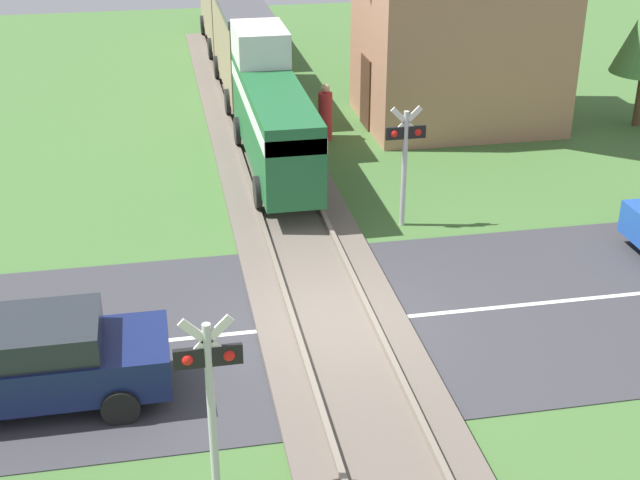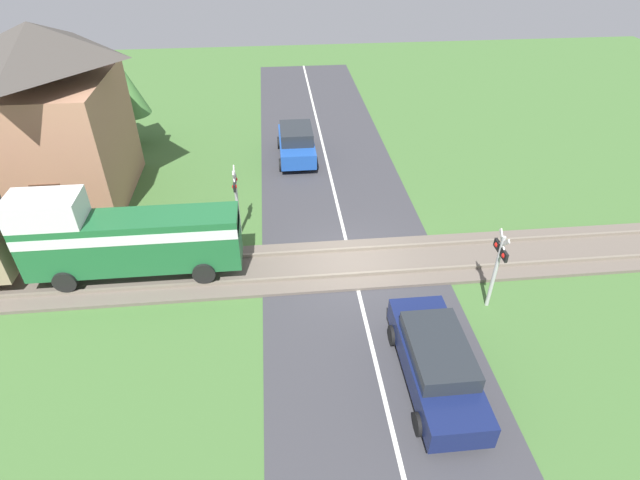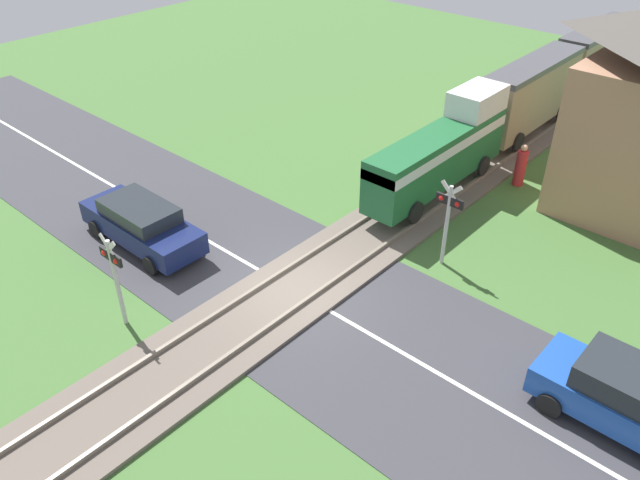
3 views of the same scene
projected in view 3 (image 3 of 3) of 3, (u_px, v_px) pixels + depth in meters
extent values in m
plane|color=#426B33|center=(294.00, 291.00, 18.15)|extent=(60.00, 60.00, 0.00)
cube|color=#38383D|center=(294.00, 290.00, 18.15)|extent=(48.00, 6.40, 0.02)
cube|color=silver|center=(294.00, 290.00, 18.14)|extent=(48.00, 0.12, 0.00)
cube|color=#665B51|center=(294.00, 289.00, 18.12)|extent=(2.80, 48.00, 0.12)
cube|color=slate|center=(276.00, 276.00, 18.45)|extent=(0.10, 48.00, 0.12)
cube|color=slate|center=(312.00, 296.00, 17.66)|extent=(0.10, 48.00, 0.12)
cube|color=#1E6033|center=(437.00, 157.00, 21.81)|extent=(1.35, 6.97, 1.90)
cube|color=silver|center=(439.00, 144.00, 21.52)|extent=(1.37, 6.97, 0.36)
cube|color=silver|center=(477.00, 100.00, 22.49)|extent=(1.35, 2.23, 0.90)
cylinder|color=black|center=(381.00, 198.00, 21.36)|extent=(0.14, 0.76, 0.76)
cylinder|color=black|center=(416.00, 213.00, 20.57)|extent=(0.14, 0.76, 0.76)
cylinder|color=black|center=(450.00, 155.00, 24.12)|extent=(0.14, 0.76, 0.76)
cylinder|color=black|center=(483.00, 166.00, 23.33)|extent=(0.14, 0.76, 0.76)
cube|color=#998466|center=(531.00, 95.00, 26.05)|extent=(1.35, 6.40, 2.40)
cube|color=#47474C|center=(537.00, 64.00, 25.31)|extent=(1.41, 6.40, 0.24)
cylinder|color=black|center=(486.00, 132.00, 25.85)|extent=(0.14, 0.76, 0.76)
cylinder|color=black|center=(518.00, 142.00, 25.06)|extent=(0.14, 0.76, 0.76)
cylinder|color=black|center=(531.00, 104.00, 28.39)|extent=(0.14, 0.76, 0.76)
cylinder|color=black|center=(562.00, 112.00, 27.60)|extent=(0.14, 0.76, 0.76)
cube|color=#998466|center=(594.00, 57.00, 30.26)|extent=(1.35, 6.40, 2.40)
cube|color=#47474C|center=(601.00, 29.00, 29.52)|extent=(1.41, 6.40, 0.24)
cylinder|color=black|center=(557.00, 88.00, 30.06)|extent=(0.14, 0.76, 0.76)
cylinder|color=black|center=(586.00, 95.00, 29.27)|extent=(0.14, 0.76, 0.76)
cylinder|color=black|center=(590.00, 67.00, 32.60)|extent=(0.14, 0.76, 0.76)
cylinder|color=black|center=(618.00, 73.00, 31.81)|extent=(0.14, 0.76, 0.76)
cube|color=#141E4C|center=(142.00, 227.00, 19.79)|extent=(4.59, 1.62, 0.72)
cube|color=#23282D|center=(139.00, 211.00, 19.46)|extent=(2.52, 1.49, 0.47)
cylinder|color=black|center=(193.00, 243.00, 19.68)|extent=(0.60, 0.18, 0.60)
cylinder|color=black|center=(151.00, 266.00, 18.67)|extent=(0.60, 0.18, 0.60)
cylinder|color=black|center=(138.00, 210.00, 21.32)|extent=(0.60, 0.18, 0.60)
cylinder|color=black|center=(96.00, 229.00, 20.31)|extent=(0.60, 0.18, 0.60)
cube|color=#1E4CA8|center=(622.00, 401.00, 13.86)|extent=(3.84, 1.65, 0.71)
cube|color=#23282D|center=(630.00, 381.00, 13.49)|extent=(2.11, 1.52, 0.59)
cylinder|color=black|center=(549.00, 405.00, 14.24)|extent=(0.60, 0.18, 0.60)
cylinder|color=black|center=(579.00, 365.00, 15.26)|extent=(0.60, 0.18, 0.60)
cylinder|color=#B7B7B7|center=(117.00, 283.00, 16.25)|extent=(0.12, 0.12, 2.71)
cube|color=black|center=(111.00, 256.00, 15.76)|extent=(0.90, 0.08, 0.28)
sphere|color=red|center=(105.00, 252.00, 15.91)|extent=(0.18, 0.18, 0.18)
sphere|color=red|center=(117.00, 261.00, 15.61)|extent=(0.18, 0.18, 0.18)
cube|color=silver|center=(109.00, 249.00, 15.63)|extent=(0.72, 0.04, 0.72)
cube|color=silver|center=(109.00, 249.00, 15.63)|extent=(0.72, 0.04, 0.72)
cylinder|color=#B7B7B7|center=(446.00, 226.00, 18.54)|extent=(0.12, 0.12, 2.71)
cube|color=black|center=(450.00, 201.00, 18.06)|extent=(0.90, 0.08, 0.28)
sphere|color=red|center=(458.00, 204.00, 17.91)|extent=(0.18, 0.18, 0.18)
sphere|color=red|center=(442.00, 198.00, 18.21)|extent=(0.18, 0.18, 0.18)
cube|color=silver|center=(451.00, 194.00, 17.93)|extent=(0.72, 0.04, 0.72)
cube|color=silver|center=(451.00, 194.00, 17.93)|extent=(0.72, 0.04, 0.72)
cube|color=#472D1E|center=(569.00, 162.00, 22.63)|extent=(0.06, 1.10, 2.10)
cylinder|color=#B2282D|center=(520.00, 168.00, 23.05)|extent=(0.40, 0.40, 1.37)
sphere|color=tan|center=(524.00, 148.00, 22.59)|extent=(0.25, 0.25, 0.25)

